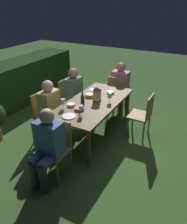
% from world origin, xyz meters
% --- Properties ---
extents(ground_plane, '(16.00, 16.00, 0.00)m').
position_xyz_m(ground_plane, '(0.00, 0.00, 0.00)').
color(ground_plane, '#385B28').
extents(dining_table, '(1.85, 0.88, 0.73)m').
position_xyz_m(dining_table, '(0.00, 0.00, 0.68)').
color(dining_table, brown).
rests_on(dining_table, ground).
extents(chair_head_far, '(0.40, 0.42, 0.87)m').
position_xyz_m(chair_head_far, '(1.18, 0.00, 0.49)').
color(chair_head_far, '#937047').
rests_on(chair_head_far, ground).
extents(person_in_pink, '(0.48, 0.38, 1.15)m').
position_xyz_m(person_in_pink, '(1.37, 0.00, 0.64)').
color(person_in_pink, '#C675A3').
rests_on(person_in_pink, ground).
extents(chair_side_right_b, '(0.42, 0.40, 0.87)m').
position_xyz_m(chair_side_right_b, '(0.42, 0.83, 0.49)').
color(chair_side_right_b, '#937047').
rests_on(chair_side_right_b, ground).
extents(person_in_green, '(0.38, 0.47, 1.15)m').
position_xyz_m(person_in_green, '(0.42, 0.64, 0.64)').
color(person_in_green, '#4C7A5B').
rests_on(person_in_green, ground).
extents(chair_head_near, '(0.40, 0.42, 0.87)m').
position_xyz_m(chair_head_near, '(-1.18, 0.00, 0.49)').
color(chair_head_near, '#937047').
rests_on(chair_head_near, ground).
extents(person_in_blue, '(0.48, 0.38, 1.15)m').
position_xyz_m(person_in_blue, '(-1.37, 0.00, 0.64)').
color(person_in_blue, '#426699').
rests_on(person_in_blue, ground).
extents(chair_side_right_a, '(0.42, 0.40, 0.87)m').
position_xyz_m(chair_side_right_a, '(-0.42, 0.83, 0.49)').
color(chair_side_right_a, '#937047').
rests_on(chair_side_right_a, ground).
extents(person_in_mustard, '(0.38, 0.47, 1.15)m').
position_xyz_m(person_in_mustard, '(-0.42, 0.64, 0.64)').
color(person_in_mustard, tan).
rests_on(person_in_mustard, ground).
extents(chair_side_left_b, '(0.42, 0.40, 0.87)m').
position_xyz_m(chair_side_left_b, '(0.42, -0.83, 0.49)').
color(chair_side_left_b, '#937047').
rests_on(chair_side_left_b, ground).
extents(lantern_centerpiece, '(0.15, 0.15, 0.27)m').
position_xyz_m(lantern_centerpiece, '(0.05, -0.05, 0.88)').
color(lantern_centerpiece, black).
rests_on(lantern_centerpiece, dining_table).
extents(green_bottle_on_table, '(0.07, 0.07, 0.29)m').
position_xyz_m(green_bottle_on_table, '(-0.26, 0.08, 0.84)').
color(green_bottle_on_table, '#144723').
rests_on(green_bottle_on_table, dining_table).
extents(wine_glass_a, '(0.08, 0.08, 0.17)m').
position_xyz_m(wine_glass_a, '(-0.55, -0.07, 0.85)').
color(wine_glass_a, silver).
rests_on(wine_glass_a, dining_table).
extents(wine_glass_b, '(0.08, 0.08, 0.17)m').
position_xyz_m(wine_glass_b, '(0.31, 0.12, 0.85)').
color(wine_glass_b, silver).
rests_on(wine_glass_b, dining_table).
extents(wine_glass_c, '(0.08, 0.08, 0.17)m').
position_xyz_m(wine_glass_c, '(-0.48, 0.33, 0.85)').
color(wine_glass_c, silver).
rests_on(wine_glass_c, dining_table).
extents(wine_glass_d, '(0.08, 0.08, 0.17)m').
position_xyz_m(wine_glass_d, '(0.13, -0.27, 0.85)').
color(wine_glass_d, silver).
rests_on(wine_glass_d, dining_table).
extents(plate_a, '(0.22, 0.22, 0.01)m').
position_xyz_m(plate_a, '(-0.70, 0.07, 0.74)').
color(plate_a, white).
rests_on(plate_a, dining_table).
extents(plate_b, '(0.23, 0.23, 0.01)m').
position_xyz_m(plate_b, '(0.51, 0.24, 0.74)').
color(plate_b, silver).
rests_on(plate_b, dining_table).
extents(bowl_olives, '(0.17, 0.17, 0.05)m').
position_xyz_m(bowl_olives, '(0.17, 0.18, 0.76)').
color(bowl_olives, '#BCAD8E').
rests_on(bowl_olives, dining_table).
extents(bowl_bread, '(0.13, 0.13, 0.04)m').
position_xyz_m(bowl_bread, '(-0.36, 0.26, 0.75)').
color(bowl_bread, silver).
rests_on(bowl_bread, dining_table).
extents(bowl_salad, '(0.17, 0.17, 0.04)m').
position_xyz_m(bowl_salad, '(-0.41, 0.05, 0.75)').
color(bowl_salad, '#9E5138').
rests_on(bowl_salad, dining_table).
extents(bowl_dip, '(0.15, 0.15, 0.04)m').
position_xyz_m(bowl_dip, '(0.51, -0.12, 0.75)').
color(bowl_dip, '#BCAD8E').
rests_on(bowl_dip, dining_table).
extents(hedge_backdrop, '(4.65, 0.78, 1.03)m').
position_xyz_m(hedge_backdrop, '(0.00, 2.47, 0.51)').
color(hedge_backdrop, '#193816').
rests_on(hedge_backdrop, ground).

